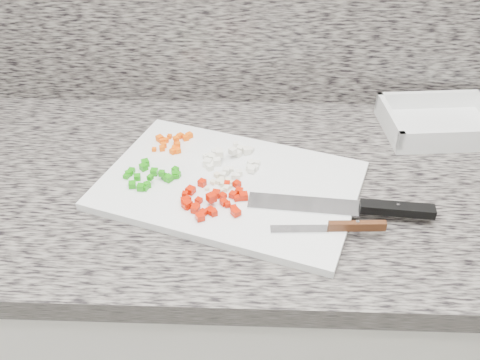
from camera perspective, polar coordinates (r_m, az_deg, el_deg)
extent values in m
cube|color=white|center=(1.36, 1.96, -15.66)|extent=(3.92, 0.62, 0.86)
cube|color=slate|center=(1.04, 2.48, -0.50)|extent=(3.96, 0.64, 0.04)
cube|color=silver|center=(0.99, -1.11, -0.55)|extent=(0.53, 0.44, 0.02)
cube|color=#F75605|center=(1.11, -8.57, 4.42)|extent=(0.02, 0.02, 0.01)
cube|color=#F75605|center=(1.11, -6.56, 4.68)|extent=(0.01, 0.01, 0.01)
cube|color=#F75605|center=(1.09, -8.13, 3.70)|extent=(0.01, 0.01, 0.01)
cube|color=#F75605|center=(1.07, -7.17, 3.07)|extent=(0.02, 0.02, 0.01)
cube|color=#F75605|center=(1.10, -5.82, 4.50)|extent=(0.01, 0.01, 0.01)
cube|color=#F75605|center=(1.07, -6.64, 3.79)|extent=(0.01, 0.01, 0.01)
cube|color=#F75605|center=(1.08, -6.63, 3.43)|extent=(0.01, 0.01, 0.01)
cube|color=#F75605|center=(1.08, -8.32, 3.37)|extent=(0.01, 0.01, 0.01)
cube|color=#F75605|center=(1.11, -7.52, 4.63)|extent=(0.01, 0.01, 0.01)
cube|color=#F75605|center=(1.09, -6.80, 3.95)|extent=(0.01, 0.01, 0.01)
cube|color=#F75605|center=(1.07, -6.75, 3.31)|extent=(0.01, 0.01, 0.01)
cube|color=#F75605|center=(1.10, -7.85, 4.22)|extent=(0.01, 0.01, 0.01)
cube|color=#F75605|center=(1.10, -8.39, 4.15)|extent=(0.01, 0.01, 0.01)
cube|color=#F75605|center=(1.08, -9.15, 3.25)|extent=(0.01, 0.01, 0.01)
cube|color=#F75605|center=(1.11, -6.37, 4.73)|extent=(0.02, 0.02, 0.01)
cube|color=#F75605|center=(1.09, -6.85, 4.40)|extent=(0.01, 0.01, 0.01)
cube|color=#F75605|center=(1.10, -7.99, 4.21)|extent=(0.01, 0.01, 0.01)
cube|color=#F75605|center=(1.07, -6.96, 3.32)|extent=(0.01, 0.01, 0.01)
cube|color=#F75605|center=(1.07, -6.69, 3.16)|extent=(0.02, 0.02, 0.01)
cube|color=#F75605|center=(1.11, -5.44, 4.78)|extent=(0.02, 0.02, 0.01)
cube|color=white|center=(1.04, -3.65, 2.48)|extent=(0.01, 0.01, 0.01)
cube|color=white|center=(0.99, -1.82, 0.56)|extent=(0.01, 0.01, 0.01)
cube|color=white|center=(1.06, 0.70, 3.16)|extent=(0.02, 0.02, 0.01)
cube|color=white|center=(1.01, 1.03, 1.31)|extent=(0.01, 0.01, 0.01)
cube|color=white|center=(1.00, -0.09, 0.76)|extent=(0.01, 0.01, 0.01)
cube|color=white|center=(1.02, 1.20, 1.81)|extent=(0.02, 0.02, 0.01)
cube|color=white|center=(1.01, 1.25, 1.12)|extent=(0.02, 0.02, 0.01)
cube|color=white|center=(1.06, 1.20, 3.26)|extent=(0.01, 0.01, 0.01)
cube|color=white|center=(0.99, -0.34, 0.41)|extent=(0.01, 0.01, 0.01)
cube|color=white|center=(1.04, -0.79, 3.10)|extent=(0.02, 0.02, 0.01)
cube|color=white|center=(1.00, -1.48, 0.98)|extent=(0.01, 0.01, 0.01)
cube|color=white|center=(1.03, -2.18, 2.88)|extent=(0.02, 0.02, 0.01)
cube|color=white|center=(1.02, 1.82, 1.81)|extent=(0.01, 0.01, 0.01)
cube|color=white|center=(1.02, -3.48, 1.83)|extent=(0.02, 0.02, 0.01)
cube|color=white|center=(1.01, -3.24, 1.35)|extent=(0.02, 0.02, 0.01)
cube|color=white|center=(1.06, -2.30, 3.13)|extent=(0.02, 0.02, 0.01)
cube|color=white|center=(1.08, -0.45, 3.81)|extent=(0.01, 0.01, 0.01)
cube|color=white|center=(1.01, -1.00, 1.13)|extent=(0.01, 0.01, 0.01)
cube|color=white|center=(1.04, -2.81, 2.39)|extent=(0.01, 0.01, 0.01)
cube|color=white|center=(1.06, 0.02, 3.31)|extent=(0.02, 0.02, 0.01)
cube|color=white|center=(1.06, -2.70, 2.99)|extent=(0.01, 0.01, 0.01)
cube|color=white|center=(1.03, -2.48, 1.99)|extent=(0.02, 0.02, 0.01)
cube|color=white|center=(1.01, 1.65, 1.34)|extent=(0.01, 0.01, 0.01)
cube|color=white|center=(1.05, -0.21, 2.81)|extent=(0.02, 0.02, 0.01)
cube|color=white|center=(0.99, -0.64, 0.46)|extent=(0.01, 0.01, 0.01)
cube|color=white|center=(1.02, -3.02, 1.81)|extent=(0.02, 0.02, 0.01)
cube|color=white|center=(1.04, -3.23, 2.57)|extent=(0.02, 0.02, 0.01)
cube|color=white|center=(1.04, -3.00, 2.42)|extent=(0.01, 0.01, 0.01)
cube|color=#19880C|center=(1.01, -10.89, 0.30)|extent=(0.01, 0.01, 0.01)
cube|color=#19880C|center=(1.03, -10.25, 1.38)|extent=(0.02, 0.02, 0.01)
cube|color=#19880C|center=(0.99, -7.65, 0.20)|extent=(0.02, 0.02, 0.01)
cube|color=#19880C|center=(0.99, -11.42, -0.47)|extent=(0.01, 0.01, 0.01)
cube|color=#19880C|center=(1.00, -6.70, 0.57)|extent=(0.01, 0.01, 0.01)
cube|color=#19880C|center=(1.04, -10.07, 1.81)|extent=(0.02, 0.02, 0.01)
cube|color=#19880C|center=(0.98, -10.53, -0.76)|extent=(0.01, 0.01, 0.01)
cube|color=#19880C|center=(0.98, -9.86, -0.51)|extent=(0.01, 0.01, 0.01)
cube|color=#19880C|center=(0.99, -8.36, 0.72)|extent=(0.01, 0.01, 0.01)
cube|color=#19880C|center=(0.99, -7.69, 0.20)|extent=(0.01, 0.01, 0.01)
cube|color=#19880C|center=(1.00, -7.97, 0.35)|extent=(0.02, 0.02, 0.01)
cube|color=#19880C|center=(1.01, -6.91, 1.07)|extent=(0.01, 0.01, 0.01)
cube|color=#19880C|center=(1.02, -11.80, 0.69)|extent=(0.01, 0.01, 0.01)
cube|color=#19880C|center=(1.01, -9.14, 0.86)|extent=(0.01, 0.01, 0.01)
cube|color=#19880C|center=(0.98, -10.09, -0.84)|extent=(0.01, 0.01, 0.01)
cube|color=#19880C|center=(1.02, -11.51, 0.98)|extent=(0.01, 0.01, 0.01)
cube|color=#19880C|center=(1.00, -6.89, 0.42)|extent=(0.01, 0.01, 0.01)
cube|color=#19880C|center=(0.98, -10.45, -0.79)|extent=(0.01, 0.01, 0.01)
cube|color=#19880C|center=(1.00, -6.96, 0.61)|extent=(0.01, 0.01, 0.01)
cube|color=#19880C|center=(0.99, -9.56, 0.27)|extent=(0.01, 0.01, 0.01)
cube|color=#19880C|center=(1.01, -12.03, 0.41)|extent=(0.01, 0.01, 0.01)
cube|color=#C01702|center=(0.92, -4.76, -2.93)|extent=(0.02, 0.02, 0.01)
cube|color=#C01702|center=(0.94, -4.43, -2.18)|extent=(0.01, 0.01, 0.01)
cube|color=#C01702|center=(0.91, -3.95, -3.50)|extent=(0.02, 0.02, 0.01)
cube|color=#C01702|center=(0.90, -4.22, -3.93)|extent=(0.01, 0.01, 0.01)
cube|color=#C01702|center=(0.96, -5.29, -1.08)|extent=(0.02, 0.02, 0.01)
cube|color=#C01702|center=(0.95, -2.58, -1.47)|extent=(0.02, 0.02, 0.01)
cube|color=#C01702|center=(0.94, -5.67, -2.07)|extent=(0.02, 0.02, 0.01)
cube|color=#C01702|center=(0.97, -1.39, -0.42)|extent=(0.01, 0.01, 0.01)
cube|color=#C01702|center=(0.93, -5.77, -2.68)|extent=(0.02, 0.02, 0.01)
cube|color=#C01702|center=(0.92, -3.08, -1.89)|extent=(0.02, 0.02, 0.01)
cube|color=#C01702|center=(0.95, -0.09, -1.20)|extent=(0.02, 0.02, 0.01)
cube|color=#C01702|center=(0.90, -4.29, -3.94)|extent=(0.02, 0.02, 0.01)
cube|color=#C01702|center=(0.94, -1.86, -1.70)|extent=(0.02, 0.02, 0.01)
cube|color=#C01702|center=(0.98, -4.07, -0.30)|extent=(0.02, 0.02, 0.01)
cube|color=#C01702|center=(0.94, 0.38, -1.70)|extent=(0.02, 0.02, 0.01)
cube|color=#C01702|center=(0.94, -6.04, -2.19)|extent=(0.01, 0.01, 0.01)
cube|color=#C01702|center=(0.95, -5.88, -1.55)|extent=(0.01, 0.01, 0.01)
cube|color=#C01702|center=(0.91, -0.44, -3.46)|extent=(0.02, 0.02, 0.01)
cube|color=#C01702|center=(0.92, -0.67, -3.03)|extent=(0.01, 0.01, 0.01)
cube|color=#C01702|center=(0.93, -1.32, -2.62)|extent=(0.01, 0.01, 0.01)
cube|color=#C01702|center=(0.93, -1.72, -2.37)|extent=(0.02, 0.02, 0.01)
cube|color=#C01702|center=(0.94, -0.35, -1.95)|extent=(0.01, 0.01, 0.01)
cube|color=#C01702|center=(0.95, -0.74, -1.57)|extent=(0.02, 0.02, 0.01)
cube|color=#C01702|center=(0.91, -2.83, -3.49)|extent=(0.02, 0.02, 0.01)
cube|color=#C01702|center=(0.91, -3.18, -3.26)|extent=(0.02, 0.02, 0.01)
cube|color=#C01702|center=(0.93, -5.63, -2.61)|extent=(0.02, 0.02, 0.01)
cube|color=#C01702|center=(0.97, -0.33, -0.43)|extent=(0.02, 0.02, 0.01)
cube|color=#C01702|center=(0.92, -4.77, -3.13)|extent=(0.02, 0.02, 0.01)
cube|color=beige|center=(0.97, -1.11, -0.69)|extent=(0.01, 0.01, 0.01)
cube|color=beige|center=(0.98, -2.00, 0.07)|extent=(0.01, 0.01, 0.01)
cube|color=beige|center=(0.97, -1.40, -0.62)|extent=(0.01, 0.01, 0.01)
cube|color=beige|center=(0.98, -0.92, -0.32)|extent=(0.01, 0.01, 0.01)
cube|color=beige|center=(0.98, -2.88, -0.22)|extent=(0.01, 0.01, 0.01)
cube|color=beige|center=(0.97, -1.85, -0.42)|extent=(0.01, 0.01, 0.01)
cube|color=beige|center=(0.96, -1.50, -0.91)|extent=(0.01, 0.01, 0.01)
cube|color=beige|center=(0.96, -1.74, -1.03)|extent=(0.01, 0.01, 0.01)
cube|color=beige|center=(0.98, -1.34, -0.01)|extent=(0.01, 0.01, 0.01)
cube|color=beige|center=(0.98, -1.97, -0.13)|extent=(0.01, 0.01, 0.01)
cube|color=beige|center=(1.00, -2.46, 0.55)|extent=(0.01, 0.01, 0.01)
cube|color=beige|center=(0.97, -3.53, -0.90)|extent=(0.01, 0.01, 0.01)
cube|color=beige|center=(0.96, -2.04, -1.14)|extent=(0.01, 0.01, 0.01)
cube|color=beige|center=(0.98, -3.93, -0.35)|extent=(0.01, 0.01, 0.00)
cube|color=beige|center=(0.98, -2.33, -0.20)|extent=(0.01, 0.01, 0.01)
cube|color=beige|center=(0.98, -1.21, -0.24)|extent=(0.01, 0.01, 0.01)
cube|color=silver|center=(0.94, 6.78, -2.60)|extent=(0.20, 0.06, 0.00)
cube|color=black|center=(0.95, 16.44, -2.98)|extent=(0.13, 0.03, 0.02)
cylinder|color=silver|center=(0.95, 16.53, -2.56)|extent=(0.01, 0.01, 0.00)
cube|color=silver|center=(0.89, 6.32, -5.25)|extent=(0.10, 0.02, 0.00)
cube|color=#4D2513|center=(0.90, 12.38, -4.81)|extent=(0.10, 0.01, 0.02)
cylinder|color=silver|center=(0.90, 12.46, -4.38)|extent=(0.01, 0.01, 0.00)
cube|color=silver|center=(1.24, 20.52, 5.21)|extent=(0.26, 0.20, 0.01)
cube|color=silver|center=(1.29, 19.54, 8.08)|extent=(0.24, 0.04, 0.04)
cube|color=silver|center=(1.16, 22.13, 4.10)|extent=(0.24, 0.04, 0.04)
cube|color=silver|center=(1.18, 15.64, 6.21)|extent=(0.03, 0.17, 0.04)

